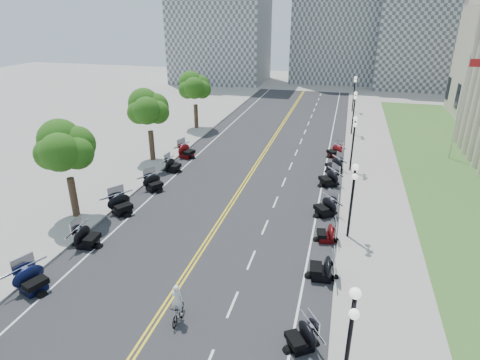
# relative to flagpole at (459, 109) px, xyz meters

# --- Properties ---
(ground) EXTENTS (160.00, 160.00, 0.00)m
(ground) POSITION_rel_flagpole_xyz_m (-18.00, -22.00, -5.00)
(ground) COLOR gray
(road) EXTENTS (16.00, 90.00, 0.01)m
(road) POSITION_rel_flagpole_xyz_m (-18.00, -12.00, -5.00)
(road) COLOR #333335
(road) RESTS_ON ground
(centerline_yellow_a) EXTENTS (0.12, 90.00, 0.00)m
(centerline_yellow_a) POSITION_rel_flagpole_xyz_m (-18.12, -12.00, -4.99)
(centerline_yellow_a) COLOR yellow
(centerline_yellow_a) RESTS_ON road
(centerline_yellow_b) EXTENTS (0.12, 90.00, 0.00)m
(centerline_yellow_b) POSITION_rel_flagpole_xyz_m (-17.88, -12.00, -4.99)
(centerline_yellow_b) COLOR yellow
(centerline_yellow_b) RESTS_ON road
(edge_line_north) EXTENTS (0.12, 90.00, 0.00)m
(edge_line_north) POSITION_rel_flagpole_xyz_m (-11.60, -12.00, -4.99)
(edge_line_north) COLOR white
(edge_line_north) RESTS_ON road
(edge_line_south) EXTENTS (0.12, 90.00, 0.00)m
(edge_line_south) POSITION_rel_flagpole_xyz_m (-24.40, -12.00, -4.99)
(edge_line_south) COLOR white
(edge_line_south) RESTS_ON road
(lane_dash_5) EXTENTS (0.12, 2.00, 0.00)m
(lane_dash_5) POSITION_rel_flagpole_xyz_m (-14.80, -26.00, -4.99)
(lane_dash_5) COLOR white
(lane_dash_5) RESTS_ON road
(lane_dash_6) EXTENTS (0.12, 2.00, 0.00)m
(lane_dash_6) POSITION_rel_flagpole_xyz_m (-14.80, -22.00, -4.99)
(lane_dash_6) COLOR white
(lane_dash_6) RESTS_ON road
(lane_dash_7) EXTENTS (0.12, 2.00, 0.00)m
(lane_dash_7) POSITION_rel_flagpole_xyz_m (-14.80, -18.00, -4.99)
(lane_dash_7) COLOR white
(lane_dash_7) RESTS_ON road
(lane_dash_8) EXTENTS (0.12, 2.00, 0.00)m
(lane_dash_8) POSITION_rel_flagpole_xyz_m (-14.80, -14.00, -4.99)
(lane_dash_8) COLOR white
(lane_dash_8) RESTS_ON road
(lane_dash_9) EXTENTS (0.12, 2.00, 0.00)m
(lane_dash_9) POSITION_rel_flagpole_xyz_m (-14.80, -10.00, -4.99)
(lane_dash_9) COLOR white
(lane_dash_9) RESTS_ON road
(lane_dash_10) EXTENTS (0.12, 2.00, 0.00)m
(lane_dash_10) POSITION_rel_flagpole_xyz_m (-14.80, -6.00, -4.99)
(lane_dash_10) COLOR white
(lane_dash_10) RESTS_ON road
(lane_dash_11) EXTENTS (0.12, 2.00, 0.00)m
(lane_dash_11) POSITION_rel_flagpole_xyz_m (-14.80, -2.00, -4.99)
(lane_dash_11) COLOR white
(lane_dash_11) RESTS_ON road
(lane_dash_12) EXTENTS (0.12, 2.00, 0.00)m
(lane_dash_12) POSITION_rel_flagpole_xyz_m (-14.80, 2.00, -4.99)
(lane_dash_12) COLOR white
(lane_dash_12) RESTS_ON road
(lane_dash_13) EXTENTS (0.12, 2.00, 0.00)m
(lane_dash_13) POSITION_rel_flagpole_xyz_m (-14.80, 6.00, -4.99)
(lane_dash_13) COLOR white
(lane_dash_13) RESTS_ON road
(lane_dash_14) EXTENTS (0.12, 2.00, 0.00)m
(lane_dash_14) POSITION_rel_flagpole_xyz_m (-14.80, 10.00, -4.99)
(lane_dash_14) COLOR white
(lane_dash_14) RESTS_ON road
(lane_dash_15) EXTENTS (0.12, 2.00, 0.00)m
(lane_dash_15) POSITION_rel_flagpole_xyz_m (-14.80, 14.00, -4.99)
(lane_dash_15) COLOR white
(lane_dash_15) RESTS_ON road
(lane_dash_16) EXTENTS (0.12, 2.00, 0.00)m
(lane_dash_16) POSITION_rel_flagpole_xyz_m (-14.80, 18.00, -4.99)
(lane_dash_16) COLOR white
(lane_dash_16) RESTS_ON road
(lane_dash_17) EXTENTS (0.12, 2.00, 0.00)m
(lane_dash_17) POSITION_rel_flagpole_xyz_m (-14.80, 22.00, -4.99)
(lane_dash_17) COLOR white
(lane_dash_17) RESTS_ON road
(lane_dash_18) EXTENTS (0.12, 2.00, 0.00)m
(lane_dash_18) POSITION_rel_flagpole_xyz_m (-14.80, 26.00, -4.99)
(lane_dash_18) COLOR white
(lane_dash_18) RESTS_ON road
(lane_dash_19) EXTENTS (0.12, 2.00, 0.00)m
(lane_dash_19) POSITION_rel_flagpole_xyz_m (-14.80, 30.00, -4.99)
(lane_dash_19) COLOR white
(lane_dash_19) RESTS_ON road
(sidewalk_north) EXTENTS (5.00, 90.00, 0.15)m
(sidewalk_north) POSITION_rel_flagpole_xyz_m (-7.50, -12.00, -4.92)
(sidewalk_north) COLOR #9E9991
(sidewalk_north) RESTS_ON ground
(sidewalk_south) EXTENTS (5.00, 90.00, 0.15)m
(sidewalk_south) POSITION_rel_flagpole_xyz_m (-28.50, -12.00, -4.92)
(sidewalk_south) COLOR #9E9991
(sidewalk_south) RESTS_ON ground
(lawn) EXTENTS (9.00, 60.00, 0.10)m
(lawn) POSITION_rel_flagpole_xyz_m (-0.50, -4.00, -4.95)
(lawn) COLOR #356023
(lawn) RESTS_ON ground
(distant_block_a) EXTENTS (18.00, 14.00, 26.00)m
(distant_block_a) POSITION_rel_flagpole_xyz_m (-36.00, 40.00, 8.00)
(distant_block_a) COLOR gray
(distant_block_a) RESTS_ON ground
(distant_block_b) EXTENTS (16.00, 12.00, 30.00)m
(distant_block_b) POSITION_rel_flagpole_xyz_m (-14.00, 46.00, 10.00)
(distant_block_b) COLOR gray
(distant_block_b) RESTS_ON ground
(distant_block_c) EXTENTS (20.00, 14.00, 22.00)m
(distant_block_c) POSITION_rel_flagpole_xyz_m (4.00, 43.00, 6.00)
(distant_block_c) COLOR gray
(distant_block_c) RESTS_ON ground
(street_lamp_1) EXTENTS (0.50, 1.20, 4.90)m
(street_lamp_1) POSITION_rel_flagpole_xyz_m (-9.40, -30.00, -2.40)
(street_lamp_1) COLOR black
(street_lamp_1) RESTS_ON sidewalk_north
(street_lamp_2) EXTENTS (0.50, 1.20, 4.90)m
(street_lamp_2) POSITION_rel_flagpole_xyz_m (-9.40, -18.00, -2.40)
(street_lamp_2) COLOR black
(street_lamp_2) RESTS_ON sidewalk_north
(street_lamp_3) EXTENTS (0.50, 1.20, 4.90)m
(street_lamp_3) POSITION_rel_flagpole_xyz_m (-9.40, -6.00, -2.40)
(street_lamp_3) COLOR black
(street_lamp_3) RESTS_ON sidewalk_north
(street_lamp_4) EXTENTS (0.50, 1.20, 4.90)m
(street_lamp_4) POSITION_rel_flagpole_xyz_m (-9.40, 6.00, -2.40)
(street_lamp_4) COLOR black
(street_lamp_4) RESTS_ON sidewalk_north
(street_lamp_5) EXTENTS (0.50, 1.20, 4.90)m
(street_lamp_5) POSITION_rel_flagpole_xyz_m (-9.40, 18.00, -2.40)
(street_lamp_5) COLOR black
(street_lamp_5) RESTS_ON sidewalk_north
(flagpole) EXTENTS (1.10, 0.20, 10.00)m
(flagpole) POSITION_rel_flagpole_xyz_m (0.00, 0.00, 0.00)
(flagpole) COLOR silver
(flagpole) RESTS_ON ground
(tree_2) EXTENTS (4.80, 4.80, 9.20)m
(tree_2) POSITION_rel_flagpole_xyz_m (-28.00, -20.00, -0.25)
(tree_2) COLOR #235619
(tree_2) RESTS_ON sidewalk_south
(tree_3) EXTENTS (4.80, 4.80, 9.20)m
(tree_3) POSITION_rel_flagpole_xyz_m (-28.00, -8.00, -0.25)
(tree_3) COLOR #235619
(tree_3) RESTS_ON sidewalk_south
(tree_4) EXTENTS (4.80, 4.80, 9.20)m
(tree_4) POSITION_rel_flagpole_xyz_m (-28.00, 4.00, -0.25)
(tree_4) COLOR #235619
(tree_4) RESTS_ON sidewalk_south
(motorcycle_n_4) EXTENTS (2.55, 2.55, 1.29)m
(motorcycle_n_4) POSITION_rel_flagpole_xyz_m (-11.19, -27.89, -4.36)
(motorcycle_n_4) COLOR black
(motorcycle_n_4) RESTS_ON road
(motorcycle_n_5) EXTENTS (2.21, 2.21, 1.43)m
(motorcycle_n_5) POSITION_rel_flagpole_xyz_m (-10.70, -22.66, -4.28)
(motorcycle_n_5) COLOR black
(motorcycle_n_5) RESTS_ON road
(motorcycle_n_6) EXTENTS (2.06, 2.06, 1.25)m
(motorcycle_n_6) POSITION_rel_flagpole_xyz_m (-10.72, -18.68, -4.37)
(motorcycle_n_6) COLOR #590A0C
(motorcycle_n_6) RESTS_ON road
(motorcycle_n_7) EXTENTS (2.91, 2.91, 1.45)m
(motorcycle_n_7) POSITION_rel_flagpole_xyz_m (-11.02, -15.18, -4.27)
(motorcycle_n_7) COLOR black
(motorcycle_n_7) RESTS_ON road
(motorcycle_n_8) EXTENTS (2.94, 2.94, 1.48)m
(motorcycle_n_8) POSITION_rel_flagpole_xyz_m (-11.10, -9.74, -4.26)
(motorcycle_n_8) COLOR black
(motorcycle_n_8) RESTS_ON road
(motorcycle_n_9) EXTENTS (2.77, 2.77, 1.39)m
(motorcycle_n_9) POSITION_rel_flagpole_xyz_m (-10.82, -6.30, -4.30)
(motorcycle_n_9) COLOR black
(motorcycle_n_9) RESTS_ON road
(motorcycle_n_10) EXTENTS (2.73, 2.73, 1.36)m
(motorcycle_n_10) POSITION_rel_flagpole_xyz_m (-10.97, -2.28, -4.32)
(motorcycle_n_10) COLOR #590A0C
(motorcycle_n_10) RESTS_ON road
(motorcycle_s_4) EXTENTS (2.75, 2.75, 1.49)m
(motorcycle_s_4) POSITION_rel_flagpole_xyz_m (-25.14, -27.62, -4.25)
(motorcycle_s_4) COLOR black
(motorcycle_s_4) RESTS_ON road
(motorcycle_s_5) EXTENTS (2.21, 2.21, 1.47)m
(motorcycle_s_5) POSITION_rel_flagpole_xyz_m (-24.97, -23.12, -4.27)
(motorcycle_s_5) COLOR black
(motorcycle_s_5) RESTS_ON road
(motorcycle_s_6) EXTENTS (3.06, 3.06, 1.55)m
(motorcycle_s_6) POSITION_rel_flagpole_xyz_m (-25.21, -18.64, -4.22)
(motorcycle_s_6) COLOR black
(motorcycle_s_6) RESTS_ON road
(motorcycle_s_7) EXTENTS (2.80, 2.80, 1.42)m
(motorcycle_s_7) POSITION_rel_flagpole_xyz_m (-24.79, -14.33, -4.29)
(motorcycle_s_7) COLOR black
(motorcycle_s_7) RESTS_ON road
(motorcycle_s_8) EXTENTS (2.11, 2.11, 1.35)m
(motorcycle_s_8) POSITION_rel_flagpole_xyz_m (-24.96, -10.10, -4.33)
(motorcycle_s_8) COLOR black
(motorcycle_s_8) RESTS_ON road
(motorcycle_s_9) EXTENTS (2.65, 2.65, 1.50)m
(motorcycle_s_9) POSITION_rel_flagpole_xyz_m (-25.17, -6.26, -4.25)
(motorcycle_s_9) COLOR #590A0C
(motorcycle_s_9) RESTS_ON road
(bicycle) EXTENTS (0.57, 1.63, 0.96)m
(bicycle) POSITION_rel_flagpole_xyz_m (-16.98, -27.70, -4.52)
(bicycle) COLOR #A51414
(bicycle) RESTS_ON road
(cyclist_rider) EXTENTS (0.60, 0.39, 1.64)m
(cyclist_rider) POSITION_rel_flagpole_xyz_m (-16.98, -27.70, -3.22)
(cyclist_rider) COLOR silver
(cyclist_rider) RESTS_ON bicycle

